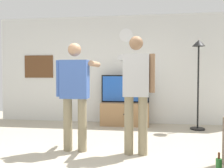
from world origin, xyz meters
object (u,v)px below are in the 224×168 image
Objects in this scene: tv_stand at (125,114)px; person_standing_nearer_lamp at (75,90)px; person_standing_nearer_couch at (136,88)px; television at (125,89)px; wall_clock at (126,35)px; framed_picture at (39,67)px; floor_lamp at (198,66)px.

person_standing_nearer_lamp reaches higher than tv_stand.
television is at bearing 99.21° from person_standing_nearer_couch.
wall_clock reaches higher than person_standing_nearer_couch.
tv_stand is at bearing -90.00° from television.
television is 2.39m from framed_picture.
wall_clock is at bearing 90.00° from television.
framed_picture is (-2.31, 0.00, -0.77)m from wall_clock.
tv_stand is 0.67× the size of person_standing_nearer_lamp.
framed_picture is 0.45× the size of person_standing_nearer_lamp.
floor_lamp is at bearing -9.64° from television.
wall_clock reaches higher than tv_stand.
wall_clock is 0.17× the size of floor_lamp.
person_standing_nearer_couch is (0.97, -0.03, 0.04)m from person_standing_nearer_lamp.
person_standing_nearer_lamp is at bearing 177.96° from person_standing_nearer_couch.
television is at bearing 170.36° from floor_lamp.
person_standing_nearer_lamp is at bearing -106.61° from television.
television is 1.35m from wall_clock.
wall_clock reaches higher than television.
wall_clock is 0.19× the size of person_standing_nearer_couch.
person_standing_nearer_lamp reaches higher than television.
tv_stand is 0.58× the size of floor_lamp.
television reaches higher than tv_stand.
television is 0.58× the size of floor_lamp.
framed_picture is 2.92m from person_standing_nearer_lamp.
floor_lamp reaches higher than tv_stand.
tv_stand is 2.60m from framed_picture.
wall_clock is (-0.00, 0.29, 1.93)m from tv_stand.
person_standing_nearer_couch is at bearing -81.72° from wall_clock.
person_standing_nearer_lamp is (-0.62, -2.34, -1.22)m from wall_clock.
framed_picture is at bearing 125.78° from person_standing_nearer_lamp.
wall_clock is at bearing 162.35° from floor_lamp.
television is 1.48× the size of framed_picture.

